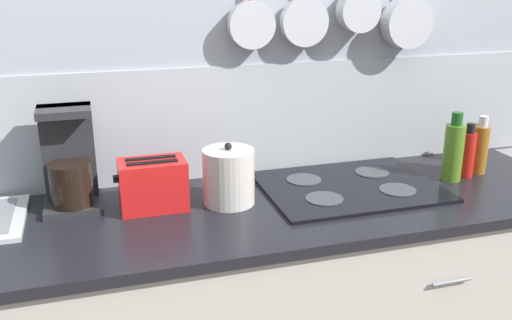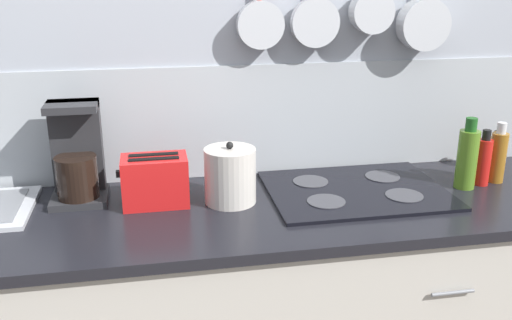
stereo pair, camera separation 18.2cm
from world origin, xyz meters
TOP-DOWN VIEW (x-y plane):
  - wall_back at (0.00, 0.36)m, footprint 7.20×0.15m
  - countertop at (0.00, 0.00)m, footprint 2.41×0.64m
  - coffee_maker at (-0.54, 0.19)m, footprint 0.18×0.18m
  - toaster at (-0.28, 0.09)m, footprint 0.23×0.13m
  - kettle at (-0.04, 0.06)m, footprint 0.17×0.17m
  - cooktop at (0.41, 0.07)m, footprint 0.61×0.47m
  - bottle_dish_soap at (0.80, 0.04)m, footprint 0.07×0.07m
  - bottle_hot_sauce at (0.88, 0.05)m, footprint 0.05×0.05m
  - bottle_olive_oil at (0.95, 0.07)m, footprint 0.06×0.06m
  - bottle_cooking_wine at (1.02, 0.19)m, footprint 0.07×0.07m

SIDE VIEW (x-z plane):
  - countertop at x=0.00m, z-range 0.90..0.94m
  - cooktop at x=0.41m, z-range 0.94..0.95m
  - bottle_cooking_wine at x=1.02m, z-range 0.93..1.08m
  - toaster at x=-0.28m, z-range 0.94..1.11m
  - bottle_hot_sauce at x=0.88m, z-range 0.93..1.13m
  - kettle at x=-0.04m, z-range 0.93..1.14m
  - bottle_olive_oil at x=0.95m, z-range 0.93..1.15m
  - bottle_dish_soap at x=0.80m, z-range 0.92..1.18m
  - coffee_maker at x=-0.54m, z-range 0.91..1.24m
  - wall_back at x=0.00m, z-range -0.02..2.58m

